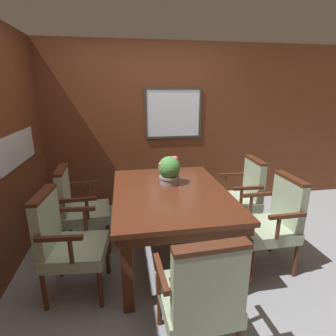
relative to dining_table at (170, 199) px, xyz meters
name	(u,v)px	position (x,y,z in m)	size (l,w,h in m)	color
ground_plane	(170,265)	(-0.04, -0.17, -0.68)	(14.00, 14.00, 0.00)	gray
wall_back	(151,127)	(-0.03, 1.49, 0.55)	(7.20, 0.08, 2.45)	#5B2D19
dining_table	(170,199)	(0.00, 0.00, 0.00)	(1.17, 1.59, 0.78)	#4C2314
chair_head_near	(201,293)	(-0.01, -1.17, -0.15)	(0.56, 0.54, 0.97)	#472314
chair_left_near	(66,240)	(-1.00, -0.37, -0.15)	(0.56, 0.57, 0.97)	#472314
chair_right_near	(274,220)	(1.00, -0.34, -0.15)	(0.53, 0.55, 0.97)	#472314
chair_left_far	(78,205)	(-1.00, 0.35, -0.15)	(0.55, 0.56, 0.97)	#472314
chair_right_far	(242,194)	(0.98, 0.36, -0.15)	(0.54, 0.56, 0.97)	#472314
potted_plant	(169,170)	(0.02, 0.21, 0.26)	(0.25, 0.25, 0.31)	gray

